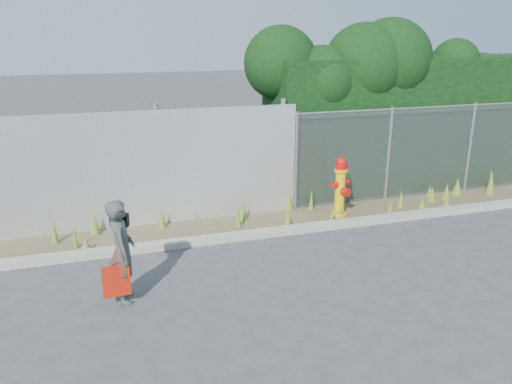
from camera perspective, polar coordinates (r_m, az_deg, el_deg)
name	(u,v)px	position (r m, az deg, el deg)	size (l,w,h in m)	color
ground	(303,281)	(7.62, 5.36, -10.11)	(80.00, 80.00, 0.00)	#3C3C3F
curb	(265,233)	(9.12, 1.06, -4.71)	(16.00, 0.22, 0.12)	gray
weed_strip	(264,215)	(9.72, 0.94, -2.68)	(16.00, 1.29, 0.55)	brown
corrugated_fence	(73,175)	(9.54, -20.19, 1.82)	(8.50, 0.21, 2.30)	silver
chainlink_fence	(430,151)	(11.76, 19.28, 4.48)	(6.50, 0.07, 2.05)	gray
hedge	(401,100)	(12.26, 16.24, 10.11)	(7.87, 1.99, 3.86)	black
fire_hydrant	(340,187)	(10.04, 9.61, 0.52)	(0.42, 0.38, 1.25)	#E0B60B
woman	(122,251)	(7.02, -15.07, -6.56)	(0.54, 0.35, 1.47)	#0F6057
red_tote_bag	(116,281)	(7.03, -15.69, -9.76)	(0.36, 0.13, 0.48)	#9D1A08
black_shoulder_bag	(119,220)	(7.12, -15.36, -3.08)	(0.25, 0.10, 0.19)	black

